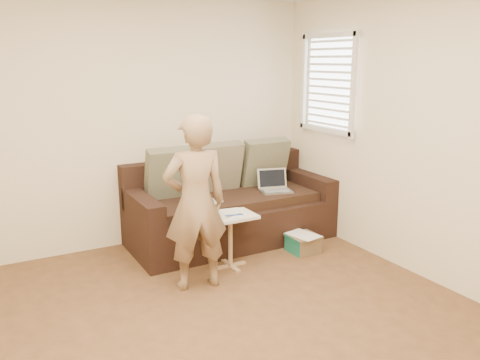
{
  "coord_description": "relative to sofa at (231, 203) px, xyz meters",
  "views": [
    {
      "loc": [
        -1.53,
        -2.8,
        1.95
      ],
      "look_at": [
        0.8,
        1.4,
        0.78
      ],
      "focal_mm": 37.07,
      "sensor_mm": 36.0,
      "label": 1
    }
  ],
  "objects": [
    {
      "name": "floor",
      "position": [
        -0.9,
        -1.77,
        -0.42
      ],
      "size": [
        4.5,
        4.5,
        0.0
      ],
      "primitive_type": "plane",
      "color": "#51371E",
      "rests_on": "ground"
    },
    {
      "name": "scissors",
      "position": [
        -0.33,
        -0.67,
        0.1
      ],
      "size": [
        0.2,
        0.14,
        0.02
      ],
      "primitive_type": null,
      "rotation": [
        0.0,
        0.0,
        0.24
      ],
      "color": "silver",
      "rests_on": "side_table"
    },
    {
      "name": "striped_box",
      "position": [
        0.49,
        -0.66,
        -0.33
      ],
      "size": [
        0.3,
        0.3,
        0.19
      ],
      "primitive_type": null,
      "color": "#BB391C",
      "rests_on": "ground"
    },
    {
      "name": "pillow_left",
      "position": [
        -0.6,
        0.2,
        0.37
      ],
      "size": [
        0.55,
        0.29,
        0.57
      ],
      "primitive_type": null,
      "rotation": [
        0.28,
        0.0,
        0.0
      ],
      "color": "#5A5E45",
      "rests_on": "sofa"
    },
    {
      "name": "laptop_silver",
      "position": [
        0.5,
        -0.12,
        0.1
      ],
      "size": [
        0.39,
        0.32,
        0.23
      ],
      "primitive_type": null,
      "rotation": [
        0.0,
        0.0,
        -0.26
      ],
      "color": "#B7BABC",
      "rests_on": "sofa"
    },
    {
      "name": "wall_back",
      "position": [
        -0.9,
        0.48,
        0.87
      ],
      "size": [
        4.0,
        0.0,
        4.0
      ],
      "primitive_type": "plane",
      "rotation": [
        1.57,
        0.0,
        0.0
      ],
      "color": "#F3E4BE",
      "rests_on": "ground"
    },
    {
      "name": "window_blinds",
      "position": [
        1.05,
        -0.27,
        1.28
      ],
      "size": [
        0.12,
        0.88,
        1.08
      ],
      "primitive_type": null,
      "color": "white",
      "rests_on": "wall_right"
    },
    {
      "name": "wall_right",
      "position": [
        1.1,
        -1.77,
        0.87
      ],
      "size": [
        0.0,
        4.5,
        4.5
      ],
      "primitive_type": "plane",
      "rotation": [
        1.57,
        0.0,
        -1.57
      ],
      "color": "#F3E4BE",
      "rests_on": "ground"
    },
    {
      "name": "person",
      "position": [
        -0.8,
        -0.86,
        0.34
      ],
      "size": [
        0.6,
        0.45,
        1.53
      ],
      "primitive_type": "imported",
      "rotation": [
        0.0,
        0.0,
        3.01
      ],
      "color": "olive",
      "rests_on": "ground"
    },
    {
      "name": "sofa",
      "position": [
        0.0,
        0.0,
        0.0
      ],
      "size": [
        2.2,
        0.95,
        0.85
      ],
      "primitive_type": null,
      "color": "black",
      "rests_on": "ground"
    },
    {
      "name": "paper_on_table",
      "position": [
        -0.28,
        -0.59,
        0.1
      ],
      "size": [
        0.25,
        0.33,
        0.0
      ],
      "primitive_type": null,
      "rotation": [
        0.0,
        0.0,
        -0.14
      ],
      "color": "white",
      "rests_on": "side_table"
    },
    {
      "name": "pillow_right",
      "position": [
        0.55,
        0.21,
        0.37
      ],
      "size": [
        0.55,
        0.28,
        0.57
      ],
      "primitive_type": null,
      "rotation": [
        0.26,
        0.0,
        0.0
      ],
      "color": "#5A5E45",
      "rests_on": "sofa"
    },
    {
      "name": "pillow_mid",
      "position": [
        -0.05,
        0.23,
        0.37
      ],
      "size": [
        0.55,
        0.27,
        0.57
      ],
      "primitive_type": null,
      "rotation": [
        0.24,
        0.0,
        0.0
      ],
      "color": "#666449",
      "rests_on": "sofa"
    },
    {
      "name": "drinking_glass",
      "position": [
        -0.48,
        -0.54,
        0.16
      ],
      "size": [
        0.07,
        0.07,
        0.12
      ],
      "primitive_type": null,
      "color": "silver",
      "rests_on": "side_table"
    },
    {
      "name": "side_table",
      "position": [
        -0.34,
        -0.62,
        -0.16
      ],
      "size": [
        0.47,
        0.33,
        0.52
      ],
      "primitive_type": null,
      "color": "silver",
      "rests_on": "ground"
    },
    {
      "name": "laptop_white",
      "position": [
        -0.38,
        -0.16,
        0.1
      ],
      "size": [
        0.37,
        0.32,
        0.22
      ],
      "primitive_type": null,
      "rotation": [
        0.0,
        0.0,
        0.41
      ],
      "color": "white",
      "rests_on": "sofa"
    }
  ]
}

